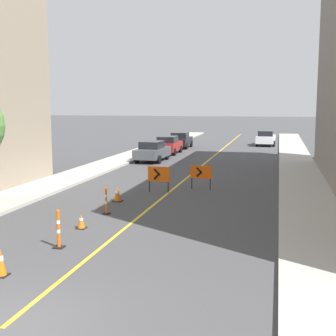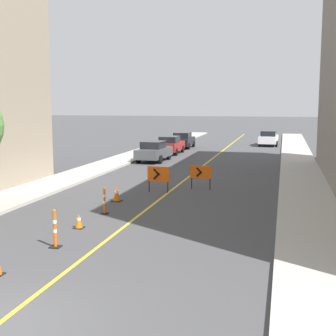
# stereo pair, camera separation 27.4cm
# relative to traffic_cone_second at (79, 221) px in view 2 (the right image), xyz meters

# --- Properties ---
(lane_stripe) EXTENTS (0.12, 61.06, 0.01)m
(lane_stripe) POSITION_rel_traffic_cone_second_xyz_m (1.54, 23.08, -0.26)
(lane_stripe) COLOR gold
(lane_stripe) RESTS_ON ground_plane
(sidewalk_left) EXTENTS (2.61, 61.06, 0.15)m
(sidewalk_left) POSITION_rel_traffic_cone_second_xyz_m (-5.22, 23.08, -0.18)
(sidewalk_left) COLOR #ADA89E
(sidewalk_left) RESTS_ON ground_plane
(sidewalk_right) EXTENTS (2.61, 61.06, 0.15)m
(sidewalk_right) POSITION_rel_traffic_cone_second_xyz_m (8.30, 23.08, -0.18)
(sidewalk_right) COLOR #ADA89E
(sidewalk_right) RESTS_ON ground_plane
(traffic_cone_second) EXTENTS (0.35, 0.35, 0.53)m
(traffic_cone_second) POSITION_rel_traffic_cone_second_xyz_m (0.00, 0.00, 0.00)
(traffic_cone_second) COLOR black
(traffic_cone_second) RESTS_ON ground_plane
(traffic_cone_third) EXTENTS (0.44, 0.44, 0.69)m
(traffic_cone_third) POSITION_rel_traffic_cone_second_xyz_m (-0.29, 4.79, 0.08)
(traffic_cone_third) COLOR black
(traffic_cone_third) RESTS_ON ground_plane
(delineator_post_front) EXTENTS (0.33, 0.33, 1.23)m
(delineator_post_front) POSITION_rel_traffic_cone_second_xyz_m (0.25, -2.29, 0.28)
(delineator_post_front) COLOR black
(delineator_post_front) RESTS_ON ground_plane
(delineator_post_rear) EXTENTS (0.29, 0.29, 1.12)m
(delineator_post_rear) POSITION_rel_traffic_cone_second_xyz_m (0.10, 2.30, 0.22)
(delineator_post_rear) COLOR black
(delineator_post_rear) RESTS_ON ground_plane
(arrow_barricade_primary) EXTENTS (1.16, 0.15, 1.32)m
(arrow_barricade_primary) POSITION_rel_traffic_cone_second_xyz_m (1.02, 7.37, 0.64)
(arrow_barricade_primary) COLOR #EF560C
(arrow_barricade_primary) RESTS_ON ground_plane
(arrow_barricade_secondary) EXTENTS (1.15, 0.11, 1.25)m
(arrow_barricade_secondary) POSITION_rel_traffic_cone_second_xyz_m (2.98, 8.68, 0.61)
(arrow_barricade_secondary) COLOR #EF560C
(arrow_barricade_secondary) RESTS_ON ground_plane
(parked_car_curb_near) EXTENTS (2.02, 4.39, 1.59)m
(parked_car_curb_near) POSITION_rel_traffic_cone_second_xyz_m (-2.63, 19.57, 0.54)
(parked_car_curb_near) COLOR #474C51
(parked_car_curb_near) RESTS_ON ground_plane
(parked_car_curb_mid) EXTENTS (1.93, 4.31, 1.59)m
(parked_car_curb_mid) POSITION_rel_traffic_cone_second_xyz_m (-2.69, 25.13, 0.54)
(parked_car_curb_mid) COLOR maroon
(parked_car_curb_mid) RESTS_ON ground_plane
(parked_car_curb_far) EXTENTS (1.94, 4.33, 1.59)m
(parked_car_curb_far) POSITION_rel_traffic_cone_second_xyz_m (-2.73, 30.75, 0.54)
(parked_car_curb_far) COLOR black
(parked_car_curb_far) RESTS_ON ground_plane
(parked_car_opposite_side) EXTENTS (1.98, 4.37, 1.59)m
(parked_car_opposite_side) POSITION_rel_traffic_cone_second_xyz_m (5.59, 35.51, 0.54)
(parked_car_opposite_side) COLOR silver
(parked_car_opposite_side) RESTS_ON ground_plane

